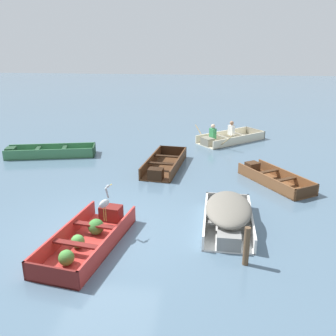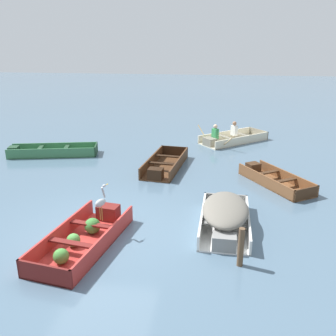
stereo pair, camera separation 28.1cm
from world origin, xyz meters
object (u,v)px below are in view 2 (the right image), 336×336
Objects in this scene: skiff_white_mid_moored at (225,213)px; heron_on_dinghy at (101,202)px; skiff_wooden_brown_far_moored at (273,179)px; dinghy_red_foreground at (85,237)px; skiff_dark_varnish_near_moored at (164,165)px; rowboat_cream_with_crew at (230,138)px; mooring_post at (241,247)px; skiff_green_outer_moored at (50,152)px.

heron_on_dinghy is (-2.86, -0.77, 0.49)m from skiff_white_mid_moored.
heron_on_dinghy is (-4.42, -3.98, 0.75)m from skiff_wooden_brown_far_moored.
dinghy_red_foreground reaches higher than skiff_dark_varnish_near_moored.
rowboat_cream_with_crew is 3.77× the size of mooring_post.
skiff_green_outer_moored is at bearing 120.17° from dinghy_red_foreground.
rowboat_cream_with_crew is (-1.23, 4.82, 0.05)m from skiff_wooden_brown_far_moored.
rowboat_cream_with_crew is at bearing 70.09° from heron_on_dinghy.
rowboat_cream_with_crew is at bearing 21.86° from skiff_green_outer_moored.
skiff_white_mid_moored is at bearing -92.34° from rowboat_cream_with_crew.
skiff_dark_varnish_near_moored is (1.08, 5.26, -0.02)m from dinghy_red_foreground.
heron_on_dinghy reaches higher than dinghy_red_foreground.
skiff_dark_varnish_near_moored is at bearing 116.82° from skiff_white_mid_moored.
rowboat_cream_with_crew is (7.15, 2.87, 0.05)m from skiff_green_outer_moored.
rowboat_cream_with_crew is at bearing 104.37° from skiff_wooden_brown_far_moored.
skiff_wooden_brown_far_moored is 4.97m from rowboat_cream_with_crew.
skiff_white_mid_moored reaches higher than skiff_dark_varnish_near_moored.
mooring_post reaches higher than skiff_green_outer_moored.
skiff_wooden_brown_far_moored is 8.61m from skiff_green_outer_moored.
heron_on_dinghy is (-3.19, -8.79, 0.70)m from rowboat_cream_with_crew.
dinghy_red_foreground is 3.68× the size of heron_on_dinghy.
skiff_dark_varnish_near_moored is 5.00m from heron_on_dinghy.
dinghy_red_foreground is at bearing -110.82° from rowboat_cream_with_crew.
skiff_dark_varnish_near_moored is at bearing 112.63° from mooring_post.
skiff_green_outer_moored is at bearing 123.78° from heron_on_dinghy.
skiff_white_mid_moored is 0.71× the size of skiff_green_outer_moored.
skiff_wooden_brown_far_moored is 0.85× the size of rowboat_cream_with_crew.
dinghy_red_foreground is at bearing -137.34° from skiff_wooden_brown_far_moored.
skiff_white_mid_moored is 8.55m from skiff_green_outer_moored.
mooring_post is (0.29, -1.57, 0.03)m from skiff_white_mid_moored.
skiff_green_outer_moored is 7.17m from heron_on_dinghy.
mooring_post is (3.15, -0.81, -0.46)m from heron_on_dinghy.
heron_on_dinghy reaches higher than mooring_post.
heron_on_dinghy is (-0.78, -4.88, 0.74)m from skiff_dark_varnish_near_moored.
skiff_dark_varnish_near_moored is 3.52× the size of mooring_post.
skiff_white_mid_moored is at bearing -115.96° from skiff_wooden_brown_far_moored.
skiff_green_outer_moored is at bearing 142.91° from skiff_white_mid_moored.
heron_on_dinghy is at bearing -109.91° from rowboat_cream_with_crew.
mooring_post is at bearing -43.42° from skiff_green_outer_moored.
rowboat_cream_with_crew is at bearing 89.79° from mooring_post.
heron_on_dinghy is 0.99× the size of mooring_post.
skiff_green_outer_moored is (-3.66, 6.30, -0.03)m from dinghy_red_foreground.
rowboat_cream_with_crew reaches higher than mooring_post.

